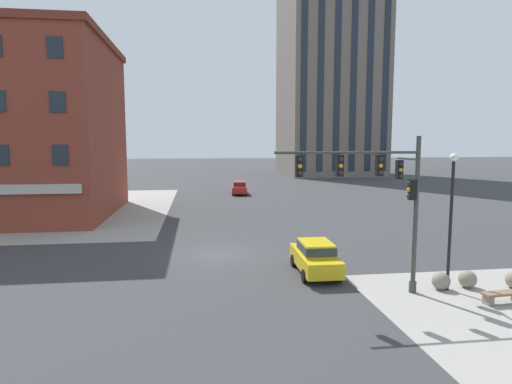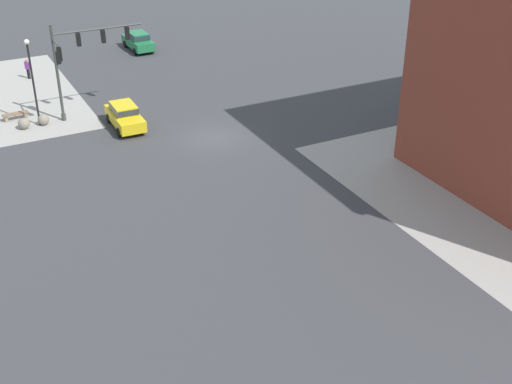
# 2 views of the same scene
# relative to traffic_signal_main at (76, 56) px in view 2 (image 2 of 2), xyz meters

# --- Properties ---
(ground_plane) EXTENTS (320.00, 320.00, 0.00)m
(ground_plane) POSITION_rel_traffic_signal_main_xyz_m (-6.90, 7.55, -4.57)
(ground_plane) COLOR #38383A
(traffic_signal_main) EXTENTS (6.41, 2.09, 6.89)m
(traffic_signal_main) POSITION_rel_traffic_signal_main_xyz_m (0.00, 0.00, 0.00)
(traffic_signal_main) COLOR #383D38
(traffic_signal_main) RESTS_ON ground
(bollard_sphere_curb_a) EXTENTS (0.80, 0.80, 0.80)m
(bollard_sphere_curb_a) POSITION_rel_traffic_signal_main_xyz_m (2.84, -0.00, -4.17)
(bollard_sphere_curb_a) COLOR gray
(bollard_sphere_curb_a) RESTS_ON ground
(bollard_sphere_curb_b) EXTENTS (0.80, 0.80, 0.80)m
(bollard_sphere_curb_b) POSITION_rel_traffic_signal_main_xyz_m (4.20, 0.09, -4.17)
(bollard_sphere_curb_b) COLOR gray
(bollard_sphere_curb_b) RESTS_ON ground
(bench_near_signal) EXTENTS (1.84, 0.64, 0.49)m
(bench_near_signal) POSITION_rel_traffic_signal_main_xyz_m (4.43, -1.93, -4.24)
(bench_near_signal) COLOR brown
(bench_near_signal) RESTS_ON ground
(pedestrian_walking_east) EXTENTS (0.39, 0.44, 1.69)m
(pedestrian_walking_east) POSITION_rel_traffic_signal_main_xyz_m (1.84, -10.49, -3.60)
(pedestrian_walking_east) COLOR black
(pedestrian_walking_east) RESTS_ON ground
(street_lamp_corner_near) EXTENTS (0.36, 0.36, 6.15)m
(street_lamp_corner_near) POSITION_rel_traffic_signal_main_xyz_m (3.10, -0.08, -0.78)
(street_lamp_corner_near) COLOR black
(street_lamp_corner_near) RESTS_ON ground
(car_main_northbound_near) EXTENTS (1.97, 4.44, 1.68)m
(car_main_northbound_near) POSITION_rel_traffic_signal_main_xyz_m (-2.16, 3.05, -3.65)
(car_main_northbound_near) COLOR gold
(car_main_northbound_near) RESTS_ON ground
(car_main_northbound_far) EXTENTS (4.44, 1.98, 1.68)m
(car_main_northbound_far) POSITION_rel_traffic_signal_main_xyz_m (-26.80, 11.24, -3.65)
(car_main_northbound_far) COLOR gold
(car_main_northbound_far) RESTS_ON ground
(car_main_southbound_near) EXTENTS (1.97, 4.44, 1.68)m
(car_main_southbound_near) POSITION_rel_traffic_signal_main_xyz_m (-8.90, -14.05, -3.65)
(car_main_southbound_near) COLOR #1E6B3D
(car_main_southbound_near) RESTS_ON ground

